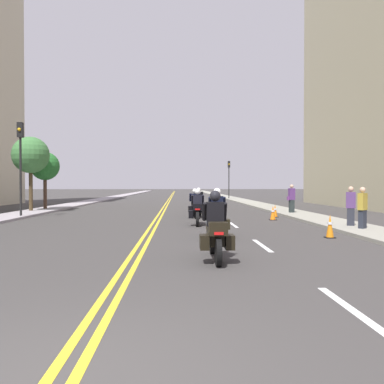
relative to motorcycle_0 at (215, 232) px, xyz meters
The scene contains 22 objects.
ground_plane 42.32m from the motorcycle_0, 92.61° to the left, with size 264.00×264.00×0.00m, color #383634.
sidewalk_left 43.44m from the motorcycle_0, 103.30° to the left, with size 2.15×144.00×0.12m, color #9A9197.
sidewalk_right 42.72m from the motorcycle_0, 81.73° to the left, with size 2.15×144.00×0.12m, color gray.
centreline_yellow_inner 42.33m from the motorcycle_0, 92.77° to the left, with size 0.12×132.00×0.01m, color yellow.
centreline_yellow_outer 42.31m from the motorcycle_0, 92.44° to the left, with size 0.12×132.00×0.01m, color yellow.
lane_dashes_white 23.33m from the motorcycle_0, 86.13° to the left, with size 0.14×56.40×0.01m.
building_right_1 30.00m from the motorcycle_0, 56.79° to the left, with size 6.32×16.53×23.32m.
motorcycle_0 is the anchor object (origin of this frame).
motorcycle_1 3.97m from the motorcycle_0, 83.76° to the left, with size 0.78×2.20×1.66m.
motorcycle_2 8.25m from the motorcycle_0, 90.07° to the left, with size 0.78×2.22×1.60m.
motorcycle_3 12.13m from the motorcycle_0, 89.80° to the left, with size 0.78×2.09×1.58m.
motorcycle_4 16.21m from the motorcycle_0, 88.39° to the left, with size 0.77×2.30×1.60m.
traffic_cone_0 5.67m from the motorcycle_0, 42.50° to the left, with size 0.31×0.31×0.78m.
traffic_cone_1 11.33m from the motorcycle_0, 69.85° to the left, with size 0.34×0.34×0.72m.
traffic_cone_2 13.18m from the motorcycle_0, 70.27° to the left, with size 0.34×0.34×0.70m.
traffic_light_near 15.82m from the motorcycle_0, 126.77° to the left, with size 0.28×0.38×5.12m.
traffic_light_far 40.57m from the motorcycle_0, 82.24° to the left, with size 0.28×0.38×4.77m.
pedestrian_0 8.29m from the motorcycle_0, 42.48° to the left, with size 0.48×0.42×1.69m.
pedestrian_1 15.61m from the motorcycle_0, 67.61° to the left, with size 0.51×0.31×1.80m.
pedestrian_2 9.03m from the motorcycle_0, 47.34° to the left, with size 0.42×0.34×1.71m.
street_tree_0 19.98m from the motorcycle_0, 121.65° to the left, with size 2.35×2.35×4.88m.
street_tree_1 21.65m from the motorcycle_0, 118.19° to the left, with size 1.98×1.98×4.09m.
Camera 1 is at (1.05, -3.46, 1.75)m, focal length 37.24 mm.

